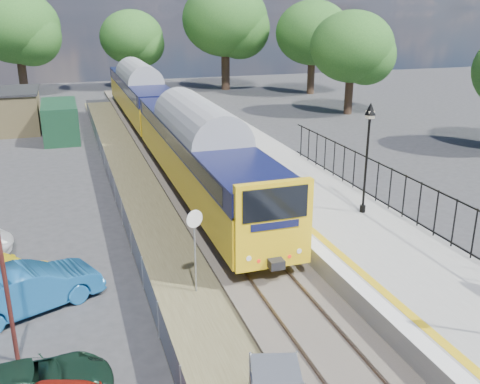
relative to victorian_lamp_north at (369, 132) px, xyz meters
name	(u,v)px	position (x,y,z in m)	size (l,w,h in m)	color
ground	(307,331)	(-5.30, -6.00, -4.30)	(120.00, 120.00, 0.00)	#2D2D30
track_bed	(207,215)	(-5.77, 3.67, -4.21)	(5.90, 80.00, 0.29)	#473F38
platform	(317,209)	(-1.10, 2.00, -3.85)	(5.00, 70.00, 0.90)	gray
platform_edge	(274,204)	(-3.16, 2.00, -3.39)	(0.90, 70.00, 0.01)	silver
victorian_lamp_north	(369,132)	(0.00, 0.00, 0.00)	(0.44, 0.44, 4.60)	black
palisade_fence	(450,220)	(1.25, -3.76, -2.46)	(0.12, 26.00, 2.00)	black
wire_fence	(117,197)	(-9.50, 6.00, -3.70)	(0.06, 52.00, 1.20)	#999EA3
tree_line	(138,34)	(-3.90, 36.00, 2.31)	(56.80, 43.80, 11.88)	#332319
train	(161,113)	(-5.30, 17.18, -1.96)	(2.82, 40.83, 3.51)	gold
speed_sign	(195,237)	(-7.87, -2.83, -2.26)	(0.57, 0.23, 2.97)	#999EA3
car_blue	(28,288)	(-13.06, -2.19, -3.56)	(1.56, 4.47, 1.47)	#17558F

